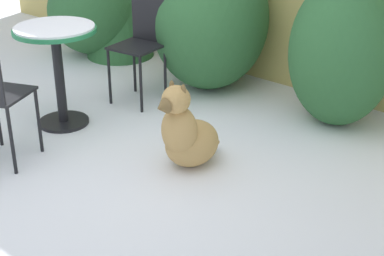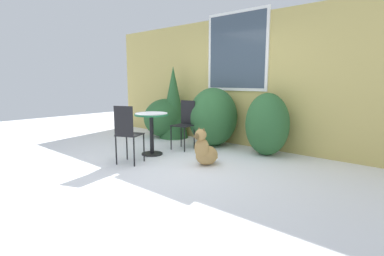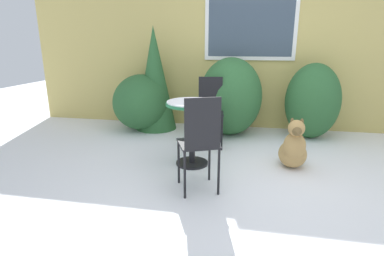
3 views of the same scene
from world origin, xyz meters
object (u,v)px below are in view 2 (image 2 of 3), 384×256
object	(u,v)px
dog	(205,151)
patio_table	(151,124)
patio_chair_near_table	(185,122)
patio_chair_far_side	(127,132)

from	to	relation	value
dog	patio_table	bearing A→B (deg)	-171.90
patio_chair_near_table	patio_chair_far_side	distance (m)	1.45
patio_chair_near_table	dog	size ratio (longest dim) A/B	1.54
patio_table	patio_chair_near_table	size ratio (longest dim) A/B	0.80
patio_chair_near_table	patio_chair_far_side	bearing A→B (deg)	-93.58
patio_table	dog	size ratio (longest dim) A/B	1.24
patio_chair_near_table	patio_chair_far_side	world-z (taller)	same
patio_chair_far_side	dog	distance (m)	1.30
dog	patio_chair_near_table	bearing A→B (deg)	151.23
patio_chair_far_side	patio_table	bearing A→B (deg)	-96.42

